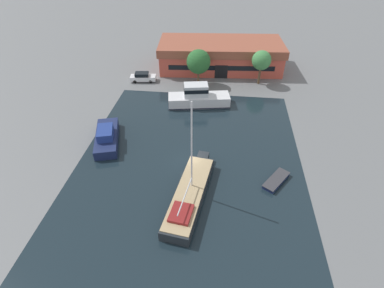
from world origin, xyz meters
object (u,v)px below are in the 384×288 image
at_px(sailboat_moored, 190,194).
at_px(motor_cruiser, 198,98).
at_px(warehouse_building, 220,55).
at_px(parked_car, 143,77).
at_px(small_dinghy, 276,180).
at_px(quay_tree_near_building, 199,62).
at_px(quay_tree_by_water, 261,60).
at_px(cabin_boat, 107,137).

relative_size(sailboat_moored, motor_cruiser, 1.27).
bearing_deg(warehouse_building, sailboat_moored, -97.43).
xyz_separation_m(parked_car, sailboat_moored, (12.14, -27.80, -0.13)).
height_order(parked_car, small_dinghy, parked_car).
bearing_deg(sailboat_moored, parked_car, 121.72).
xyz_separation_m(warehouse_building, small_dinghy, (7.82, -32.18, -2.37)).
height_order(quay_tree_near_building, motor_cruiser, quay_tree_near_building).
xyz_separation_m(quay_tree_near_building, quay_tree_by_water, (10.90, 1.56, 0.12)).
height_order(warehouse_building, parked_car, warehouse_building).
bearing_deg(sailboat_moored, motor_cruiser, 101.31).
distance_m(motor_cruiser, cabin_boat, 16.05).
bearing_deg(sailboat_moored, quay_tree_by_water, 80.86).
distance_m(quay_tree_near_building, parked_car, 10.89).
height_order(warehouse_building, cabin_boat, warehouse_building).
bearing_deg(cabin_boat, motor_cruiser, 29.37).
height_order(quay_tree_by_water, small_dinghy, quay_tree_by_water).
bearing_deg(cabin_boat, quay_tree_near_building, 44.67).
height_order(warehouse_building, motor_cruiser, warehouse_building).
bearing_deg(parked_car, small_dinghy, 34.59).
bearing_deg(parked_car, cabin_boat, -8.10).
xyz_separation_m(parked_car, small_dinghy, (21.74, -24.19, -0.58)).
bearing_deg(motor_cruiser, warehouse_building, -20.63).
bearing_deg(small_dinghy, parked_car, -13.24).
relative_size(warehouse_building, quay_tree_by_water, 4.02).
xyz_separation_m(quay_tree_by_water, small_dinghy, (0.51, -25.62, -4.16)).
relative_size(quay_tree_by_water, parked_car, 1.27).
bearing_deg(quay_tree_near_building, warehouse_building, 66.14).
relative_size(motor_cruiser, cabin_boat, 1.22).
height_order(quay_tree_by_water, sailboat_moored, sailboat_moored).
height_order(quay_tree_by_water, parked_car, quay_tree_by_water).
height_order(quay_tree_by_water, cabin_boat, quay_tree_by_water).
bearing_deg(small_dinghy, motor_cruiser, -22.39).
height_order(parked_car, cabin_boat, cabin_boat).
xyz_separation_m(warehouse_building, motor_cruiser, (-2.90, -15.54, -1.31)).
bearing_deg(cabin_boat, quay_tree_by_water, 27.49).
bearing_deg(parked_car, quay_tree_by_water, 86.51).
distance_m(small_dinghy, cabin_boat, 22.60).
bearing_deg(warehouse_building, cabin_boat, -122.31).
bearing_deg(cabin_boat, small_dinghy, -29.40).
distance_m(parked_car, small_dinghy, 32.53).
xyz_separation_m(warehouse_building, cabin_boat, (-14.16, -26.96, -1.75)).
distance_m(warehouse_building, parked_car, 16.15).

